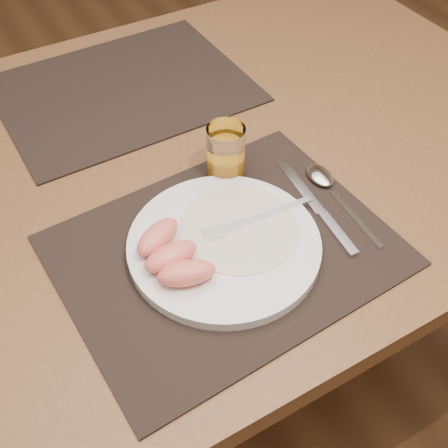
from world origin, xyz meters
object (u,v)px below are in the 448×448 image
table (175,193)px  placemat_near (225,250)px  plate (224,245)px  knife (321,212)px  placemat_far (124,89)px  spoon (325,181)px  fork (249,221)px  juice_glass (226,155)px

table → placemat_near: 0.24m
table → plate: 0.24m
plate → knife: (0.16, -0.01, -0.01)m
table → placemat_far: (0.01, 0.22, 0.09)m
placemat_far → spoon: spoon is taller
placemat_far → fork: (0.02, -0.42, 0.02)m
placemat_near → placemat_far: size_ratio=1.00×
spoon → knife: bearing=-131.5°
fork → spoon: size_ratio=0.91×
plate → spoon: size_ratio=1.41×
placemat_far → plate: (-0.03, -0.44, 0.01)m
plate → knife: plate is taller
table → spoon: 0.27m
fork → plate: bearing=-163.9°
table → placemat_far: placemat_far is taller
placemat_near → spoon: bearing=10.8°
spoon → placemat_near: bearing=-169.2°
placemat_near → plate: (-0.00, 0.00, 0.01)m
placemat_far → fork: size_ratio=2.57×
juice_glass → table: bearing=122.5°
placemat_far → knife: bearing=-74.4°
plate → juice_glass: size_ratio=3.00×
placemat_near → plate: plate is taller
placemat_far → spoon: bearing=-67.1°
plate → juice_glass: (0.08, 0.13, 0.03)m
table → placemat_near: placemat_near is taller
knife → placemat_near: bearing=176.2°
placemat_far → placemat_near: bearing=-94.2°
table → juice_glass: 0.16m
placemat_far → juice_glass: juice_glass is taller
knife → fork: bearing=166.2°
table → knife: 0.28m
fork → juice_glass: juice_glass is taller
placemat_near → juice_glass: size_ratio=5.00×
knife → juice_glass: 0.17m
fork → juice_glass: bearing=75.6°
plate → juice_glass: bearing=59.1°
knife → spoon: 0.07m
placemat_far → juice_glass: 0.31m
fork → table: bearing=96.5°
fork → knife: bearing=-13.8°
placemat_far → plate: 0.44m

